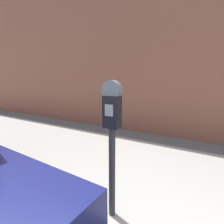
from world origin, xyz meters
name	(u,v)px	position (x,y,z in m)	size (l,w,h in m)	color
sidewalk	(148,173)	(0.00, 2.20, 0.05)	(24.00, 2.80, 0.10)	#ADAAA3
building_facade	(183,19)	(0.00, 4.75, 3.30)	(24.00, 0.30, 6.60)	#935642
parking_meter	(112,129)	(-0.04, 0.97, 1.17)	(0.21, 0.13, 1.61)	#2D2D30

